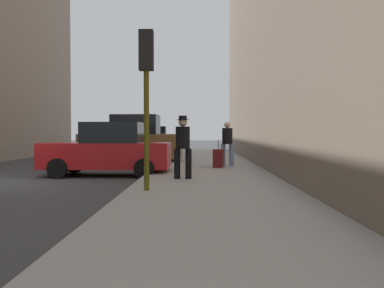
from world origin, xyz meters
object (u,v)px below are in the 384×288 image
(parked_red_hatchback, at_px, (108,150))
(pedestrian_with_fedora, at_px, (183,144))
(rolling_suitcase, at_px, (218,158))
(parked_gray_coupe, at_px, (148,142))
(pedestrian_in_jeans, at_px, (227,141))
(traffic_light, at_px, (146,75))
(parked_bronze_suv, at_px, (132,141))
(fire_hydrant, at_px, (172,153))

(parked_red_hatchback, relative_size, pedestrian_with_fedora, 2.37)
(rolling_suitcase, bearing_deg, parked_gray_coupe, 111.74)
(pedestrian_in_jeans, xyz_separation_m, pedestrian_with_fedora, (-1.56, -4.56, 0.03))
(traffic_light, bearing_deg, parked_gray_coupe, 96.74)
(rolling_suitcase, bearing_deg, parked_bronze_suv, 135.74)
(fire_hydrant, distance_m, traffic_light, 10.68)
(pedestrian_in_jeans, relative_size, rolling_suitcase, 1.64)
(pedestrian_in_jeans, bearing_deg, parked_bronze_suv, 144.45)
(parked_bronze_suv, height_order, pedestrian_in_jeans, parked_bronze_suv)
(traffic_light, distance_m, pedestrian_in_jeans, 7.50)
(pedestrian_in_jeans, relative_size, pedestrian_with_fedora, 0.96)
(parked_gray_coupe, bearing_deg, rolling_suitcase, -68.26)
(parked_bronze_suv, distance_m, traffic_light, 10.23)
(fire_hydrant, bearing_deg, parked_bronze_suv, -163.65)
(parked_bronze_suv, bearing_deg, pedestrian_in_jeans, -35.55)
(parked_red_hatchback, relative_size, parked_gray_coupe, 0.99)
(parked_gray_coupe, height_order, fire_hydrant, parked_gray_coupe)
(parked_bronze_suv, xyz_separation_m, parked_gray_coupe, (0.00, 5.78, -0.18))
(fire_hydrant, relative_size, pedestrian_in_jeans, 0.41)
(parked_red_hatchback, distance_m, rolling_suitcase, 4.11)
(pedestrian_with_fedora, bearing_deg, parked_red_hatchback, 138.97)
(parked_red_hatchback, relative_size, fire_hydrant, 5.98)
(parked_gray_coupe, distance_m, pedestrian_in_jeans, 9.67)
(parked_red_hatchback, height_order, parked_bronze_suv, parked_bronze_suv)
(parked_red_hatchback, height_order, pedestrian_with_fedora, pedestrian_with_fedora)
(parked_bronze_suv, height_order, traffic_light, traffic_light)
(parked_bronze_suv, height_order, rolling_suitcase, parked_bronze_suv)
(parked_bronze_suv, relative_size, traffic_light, 1.30)
(parked_bronze_suv, relative_size, rolling_suitcase, 4.49)
(pedestrian_with_fedora, distance_m, rolling_suitcase, 4.07)
(parked_gray_coupe, bearing_deg, pedestrian_in_jeans, -64.63)
(parked_gray_coupe, height_order, pedestrian_in_jeans, pedestrian_in_jeans)
(parked_red_hatchback, xyz_separation_m, parked_gray_coupe, (-0.00, 11.05, 0.00))
(traffic_light, bearing_deg, pedestrian_in_jeans, 71.77)
(parked_bronze_suv, xyz_separation_m, fire_hydrant, (1.80, 0.53, -0.54))
(rolling_suitcase, bearing_deg, traffic_light, -107.08)
(fire_hydrant, xyz_separation_m, pedestrian_with_fedora, (0.78, -8.05, 0.64))
(pedestrian_in_jeans, bearing_deg, fire_hydrant, 123.84)
(parked_red_hatchback, distance_m, parked_gray_coupe, 11.05)
(parked_red_hatchback, bearing_deg, rolling_suitcase, 22.93)
(rolling_suitcase, bearing_deg, parked_red_hatchback, -157.07)
(parked_bronze_suv, distance_m, parked_gray_coupe, 5.78)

